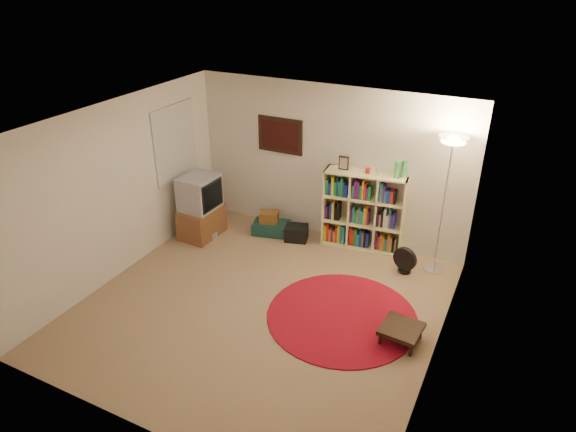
# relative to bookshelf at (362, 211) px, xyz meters

# --- Properties ---
(room) EXTENTS (4.54, 4.54, 2.54)m
(room) POSITION_rel_bookshelf_xyz_m (-0.70, -2.08, 0.65)
(room) COLOR #9D7D5C
(room) RESTS_ON ground
(bookshelf) EXTENTS (1.29, 0.51, 1.51)m
(bookshelf) POSITION_rel_bookshelf_xyz_m (0.00, 0.00, 0.00)
(bookshelf) COLOR #FFF6AA
(bookshelf) RESTS_ON ground
(floor_lamp) EXTENTS (0.49, 0.49, 2.06)m
(floor_lamp) POSITION_rel_bookshelf_xyz_m (1.22, -0.18, 1.10)
(floor_lamp) COLOR white
(floor_lamp) RESTS_ON ground
(floor_fan) EXTENTS (0.36, 0.23, 0.41)m
(floor_fan) POSITION_rel_bookshelf_xyz_m (0.84, -0.47, -0.41)
(floor_fan) COLOR black
(floor_fan) RESTS_ON ground
(tv_stand) EXTENTS (0.54, 0.74, 1.06)m
(tv_stand) POSITION_rel_bookshelf_xyz_m (-2.47, -0.85, -0.10)
(tv_stand) COLOR brown
(tv_stand) RESTS_ON ground
(dvd_box) EXTENTS (0.38, 0.35, 0.10)m
(dvd_box) POSITION_rel_bookshelf_xyz_m (-2.36, -0.85, -0.56)
(dvd_box) COLOR #AAAAAE
(dvd_box) RESTS_ON ground
(suitcase) EXTENTS (0.67, 0.52, 0.19)m
(suitcase) POSITION_rel_bookshelf_xyz_m (-1.48, -0.27, -0.51)
(suitcase) COLOR #143732
(suitcase) RESTS_ON ground
(wicker_basket) EXTENTS (0.37, 0.31, 0.18)m
(wicker_basket) POSITION_rel_bookshelf_xyz_m (-1.53, -0.25, -0.33)
(wicker_basket) COLOR brown
(wicker_basket) RESTS_ON suitcase
(duffel_bag) EXTENTS (0.42, 0.38, 0.25)m
(duffel_bag) POSITION_rel_bookshelf_xyz_m (-1.00, -0.29, -0.49)
(duffel_bag) COLOR black
(duffel_bag) RESTS_ON ground
(paper_towel) EXTENTS (0.13, 0.13, 0.25)m
(paper_towel) POSITION_rel_bookshelf_xyz_m (-0.42, 0.05, -0.49)
(paper_towel) COLOR white
(paper_towel) RESTS_ON ground
(red_rug) EXTENTS (1.95, 1.95, 0.02)m
(red_rug) POSITION_rel_bookshelf_xyz_m (0.40, -1.86, -0.60)
(red_rug) COLOR maroon
(red_rug) RESTS_ON ground
(side_table) EXTENTS (0.50, 0.50, 0.21)m
(side_table) POSITION_rel_bookshelf_xyz_m (1.20, -1.99, -0.43)
(side_table) COLOR black
(side_table) RESTS_ON ground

